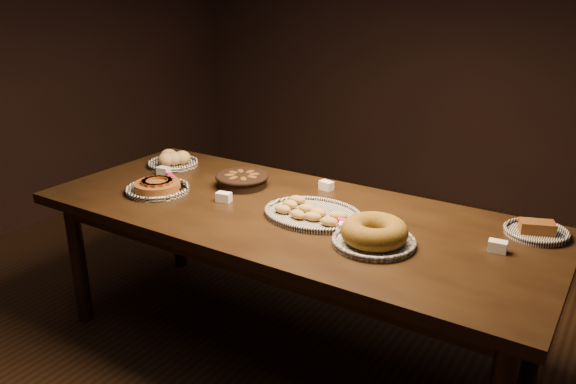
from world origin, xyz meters
The scene contains 9 objects.
ground centered at (0.00, 0.00, 0.00)m, with size 5.00×5.00×0.00m, color black.
buffet_table centered at (0.00, 0.00, 0.68)m, with size 2.40×1.00×0.75m.
apple_tart_plate centered at (-0.69, -0.14, 0.77)m, with size 0.32×0.34×0.06m.
madeleine_platter centered at (0.13, -0.01, 0.77)m, with size 0.46×0.37×0.05m.
bundt_cake_plate centered at (0.49, -0.12, 0.79)m, with size 0.38×0.34×0.11m.
croissant_basket centered at (-0.38, 0.16, 0.79)m, with size 0.31×0.31×0.07m.
bread_roll_plate centered at (-0.93, 0.22, 0.79)m, with size 0.29×0.29×0.09m.
loaf_plate centered at (1.02, 0.33, 0.77)m, with size 0.26×0.26×0.06m.
tent_cards centered at (0.02, 0.07, 0.77)m, with size 1.85×0.49×0.04m.
Camera 1 is at (1.30, -2.03, 1.73)m, focal length 35.00 mm.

